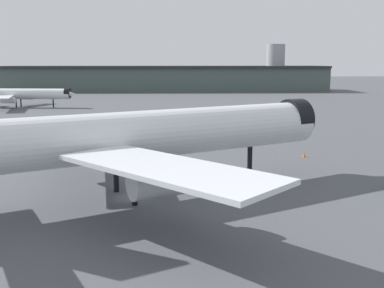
% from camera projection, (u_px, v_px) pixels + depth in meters
% --- Properties ---
extents(ground, '(900.00, 900.00, 0.00)m').
position_uv_depth(ground, '(134.00, 198.00, 56.68)').
color(ground, '#4C4F54').
extents(airliner_near_gate, '(56.37, 50.36, 17.50)m').
position_uv_depth(airliner_near_gate, '(141.00, 136.00, 56.35)').
color(airliner_near_gate, silver).
rests_on(airliner_near_gate, ground).
extents(airliner_far_taxiway, '(40.44, 36.60, 11.30)m').
position_uv_depth(airliner_far_taxiway, '(22.00, 94.00, 167.46)').
color(airliner_far_taxiway, silver).
rests_on(airliner_far_taxiway, ground).
extents(terminal_building, '(186.36, 42.23, 26.77)m').
position_uv_depth(terminal_building, '(170.00, 78.00, 263.15)').
color(terminal_building, '#475651').
rests_on(terminal_building, ground).
extents(traffic_cone_near_nose, '(0.64, 0.64, 0.79)m').
position_uv_depth(traffic_cone_near_nose, '(304.00, 155.00, 80.83)').
color(traffic_cone_near_nose, '#F2600C').
rests_on(traffic_cone_near_nose, ground).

